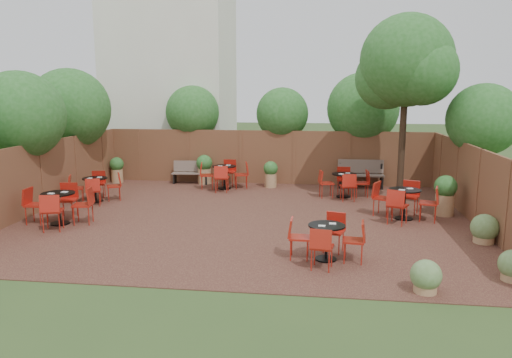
# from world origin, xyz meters

# --- Properties ---
(ground) EXTENTS (80.00, 80.00, 0.00)m
(ground) POSITION_xyz_m (0.00, 0.00, 0.00)
(ground) COLOR #354F23
(ground) RESTS_ON ground
(courtyard_paving) EXTENTS (12.00, 10.00, 0.02)m
(courtyard_paving) POSITION_xyz_m (0.00, 0.00, 0.01)
(courtyard_paving) COLOR #3E1D19
(courtyard_paving) RESTS_ON ground
(fence_back) EXTENTS (12.00, 0.08, 2.00)m
(fence_back) POSITION_xyz_m (0.00, 5.00, 1.00)
(fence_back) COLOR brown
(fence_back) RESTS_ON ground
(fence_left) EXTENTS (0.08, 10.00, 2.00)m
(fence_left) POSITION_xyz_m (-6.00, 0.00, 1.00)
(fence_left) COLOR brown
(fence_left) RESTS_ON ground
(fence_right) EXTENTS (0.08, 10.00, 2.00)m
(fence_right) POSITION_xyz_m (6.00, 0.00, 1.00)
(fence_right) COLOR brown
(fence_right) RESTS_ON ground
(neighbour_building) EXTENTS (5.00, 4.00, 8.00)m
(neighbour_building) POSITION_xyz_m (-4.50, 8.00, 4.00)
(neighbour_building) COLOR silver
(neighbour_building) RESTS_ON ground
(overhang_foliage) EXTENTS (15.62, 10.55, 2.76)m
(overhang_foliage) POSITION_xyz_m (-2.07, 3.06, 2.73)
(overhang_foliage) COLOR #245E1E
(overhang_foliage) RESTS_ON ground
(courtyard_tree) EXTENTS (2.85, 2.76, 5.67)m
(courtyard_tree) POSITION_xyz_m (4.41, 2.36, 4.14)
(courtyard_tree) COLOR black
(courtyard_tree) RESTS_ON courtyard_paving
(park_bench_left) EXTENTS (1.39, 0.54, 0.84)m
(park_bench_left) POSITION_xyz_m (-2.82, 4.62, 0.45)
(park_bench_left) COLOR brown
(park_bench_left) RESTS_ON courtyard_paving
(park_bench_right) EXTENTS (1.62, 0.54, 1.00)m
(park_bench_right) POSITION_xyz_m (3.41, 4.63, 0.53)
(park_bench_right) COLOR brown
(park_bench_right) RESTS_ON courtyard_paving
(bistro_tables) EXTENTS (10.89, 8.58, 0.96)m
(bistro_tables) POSITION_xyz_m (-0.36, 0.72, 0.48)
(bistro_tables) COLOR black
(bistro_tables) RESTS_ON courtyard_paving
(planters) EXTENTS (11.63, 4.30, 1.13)m
(planters) POSITION_xyz_m (0.02, 3.31, 0.59)
(planters) COLOR #A27B51
(planters) RESTS_ON courtyard_paving
(low_shrubs) EXTENTS (2.48, 3.61, 0.67)m
(low_shrubs) POSITION_xyz_m (5.10, -3.05, 0.32)
(low_shrubs) COLOR #A27B51
(low_shrubs) RESTS_ON courtyard_paving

